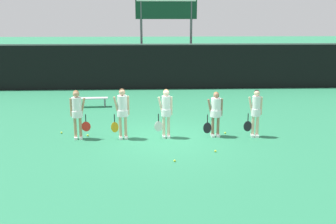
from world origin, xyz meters
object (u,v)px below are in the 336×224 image
Objects in this scene: tennis_ball_4 at (61,133)px; tennis_ball_3 at (215,151)px; tennis_ball_0 at (225,133)px; player_3 at (216,110)px; bench_courtside at (91,99)px; tennis_ball_1 at (175,161)px; scoreboard at (166,17)px; player_0 at (77,110)px; tennis_ball_2 at (88,135)px; player_2 at (166,109)px; player_4 at (256,110)px; player_1 at (122,109)px.

tennis_ball_3 is at bearing -23.00° from tennis_ball_4.
tennis_ball_0 is 0.97× the size of tennis_ball_3.
tennis_ball_0 is (0.43, 0.30, -0.93)m from player_3.
tennis_ball_1 is (3.54, -7.39, -0.35)m from bench_courtside.
scoreboard reaches higher than player_0.
tennis_ball_1 is at bearing -41.98° from tennis_ball_2.
scoreboard reaches higher than player_3.
player_0 is 25.18× the size of tennis_ball_3.
player_2 reaches higher than player_4.
bench_courtside reaches higher than tennis_ball_0.
tennis_ball_1 is at bearing -46.92° from player_0.
tennis_ball_1 is (-3.02, -2.38, -0.96)m from player_4.
scoreboard is 13.59m from tennis_ball_1.
player_3 is at bearing -145.15° from tennis_ball_0.
player_3 is (3.29, 0.11, -0.12)m from player_1.
player_2 is 3.18m from player_4.
tennis_ball_3 is (-0.68, -1.97, 0.00)m from tennis_ball_0.
bench_courtside is 4.76m from tennis_ball_2.
player_3 is at bearing -6.04° from tennis_ball_4.
scoreboard is at bearing 109.67° from player_4.
scoreboard is 11.53m from tennis_ball_2.
player_0 is 4.85m from player_3.
scoreboard reaches higher than tennis_ball_1.
bench_courtside is 7.25m from tennis_ball_0.
tennis_ball_2 is (0.27, 0.28, -1.00)m from player_0.
tennis_ball_3 is (1.51, -1.62, -1.00)m from player_2.
scoreboard is at bearing 95.06° from tennis_ball_3.
tennis_ball_4 is (-7.01, 0.69, -0.96)m from player_4.
bench_courtside is 8.20m from tennis_ball_1.
scoreboard is at bearing 69.34° from player_1.
tennis_ball_2 is (-2.98, 2.68, 0.00)m from tennis_ball_1.
scoreboard is 7.72m from bench_courtside.
player_0 is 4.16m from tennis_ball_1.
player_0 is 1.57m from player_1.
player_2 reaches higher than tennis_ball_3.
player_3 is 0.96× the size of player_4.
tennis_ball_2 is at bearing -178.97° from tennis_ball_0.
player_0 is 24.61× the size of tennis_ball_2.
player_0 reaches higher than tennis_ball_2.
player_0 reaches higher than player_3.
player_1 is 1.05× the size of player_4.
player_2 is at bearing 93.83° from tennis_ball_1.
player_4 is 7.11m from tennis_ball_4.
player_0 is 5.39m from tennis_ball_0.
tennis_ball_4 is (-3.99, 3.06, -0.00)m from tennis_ball_1.
player_2 is at bearing -175.51° from player_4.
player_0 is 3.09m from player_2.
tennis_ball_1 is (-2.03, -2.77, 0.00)m from tennis_ball_0.
player_2 is 4.01m from tennis_ball_4.
tennis_ball_3 is at bearing -109.10° from tennis_ball_0.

